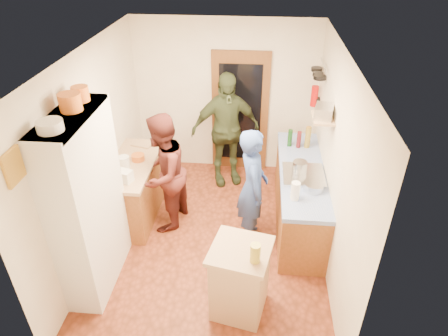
# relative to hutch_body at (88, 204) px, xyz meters

# --- Properties ---
(floor) EXTENTS (3.00, 4.00, 0.02)m
(floor) POSITION_rel_hutch_body_xyz_m (1.30, 0.80, -1.11)
(floor) COLOR brown
(floor) RESTS_ON ground
(ceiling) EXTENTS (3.00, 4.00, 0.02)m
(ceiling) POSITION_rel_hutch_body_xyz_m (1.30, 0.80, 1.51)
(ceiling) COLOR silver
(ceiling) RESTS_ON ground
(wall_back) EXTENTS (3.00, 0.02, 2.60)m
(wall_back) POSITION_rel_hutch_body_xyz_m (1.30, 2.81, 0.20)
(wall_back) COLOR silver
(wall_back) RESTS_ON ground
(wall_front) EXTENTS (3.00, 0.02, 2.60)m
(wall_front) POSITION_rel_hutch_body_xyz_m (1.30, -1.21, 0.20)
(wall_front) COLOR silver
(wall_front) RESTS_ON ground
(wall_left) EXTENTS (0.02, 4.00, 2.60)m
(wall_left) POSITION_rel_hutch_body_xyz_m (-0.21, 0.80, 0.20)
(wall_left) COLOR silver
(wall_left) RESTS_ON ground
(wall_right) EXTENTS (0.02, 4.00, 2.60)m
(wall_right) POSITION_rel_hutch_body_xyz_m (2.81, 0.80, 0.20)
(wall_right) COLOR silver
(wall_right) RESTS_ON ground
(door_frame) EXTENTS (0.95, 0.06, 2.10)m
(door_frame) POSITION_rel_hutch_body_xyz_m (1.55, 2.77, -0.05)
(door_frame) COLOR brown
(door_frame) RESTS_ON ground
(door_glass) EXTENTS (0.70, 0.02, 1.70)m
(door_glass) POSITION_rel_hutch_body_xyz_m (1.55, 2.74, -0.05)
(door_glass) COLOR black
(door_glass) RESTS_ON door_frame
(hutch_body) EXTENTS (0.40, 1.20, 2.20)m
(hutch_body) POSITION_rel_hutch_body_xyz_m (0.00, 0.00, 0.00)
(hutch_body) COLOR silver
(hutch_body) RESTS_ON ground
(hutch_top_shelf) EXTENTS (0.40, 1.14, 0.04)m
(hutch_top_shelf) POSITION_rel_hutch_body_xyz_m (0.00, 0.00, 1.08)
(hutch_top_shelf) COLOR silver
(hutch_top_shelf) RESTS_ON hutch_body
(plate_stack) EXTENTS (0.24, 0.24, 0.10)m
(plate_stack) POSITION_rel_hutch_body_xyz_m (0.00, -0.36, 1.15)
(plate_stack) COLOR white
(plate_stack) RESTS_ON hutch_top_shelf
(orange_pot_a) EXTENTS (0.22, 0.22, 0.18)m
(orange_pot_a) POSITION_rel_hutch_body_xyz_m (0.00, 0.10, 1.19)
(orange_pot_a) COLOR orange
(orange_pot_a) RESTS_ON hutch_top_shelf
(orange_pot_b) EXTENTS (0.18, 0.18, 0.16)m
(orange_pot_b) POSITION_rel_hutch_body_xyz_m (0.00, 0.35, 1.18)
(orange_pot_b) COLOR orange
(orange_pot_b) RESTS_ON hutch_top_shelf
(left_counter_base) EXTENTS (0.60, 1.40, 0.85)m
(left_counter_base) POSITION_rel_hutch_body_xyz_m (0.10, 1.25, -0.68)
(left_counter_base) COLOR #975329
(left_counter_base) RESTS_ON ground
(left_counter_top) EXTENTS (0.64, 1.44, 0.05)m
(left_counter_top) POSITION_rel_hutch_body_xyz_m (0.10, 1.25, -0.23)
(left_counter_top) COLOR tan
(left_counter_top) RESTS_ON left_counter_base
(toaster) EXTENTS (0.25, 0.20, 0.16)m
(toaster) POSITION_rel_hutch_body_xyz_m (0.15, 0.79, -0.12)
(toaster) COLOR white
(toaster) RESTS_ON left_counter_top
(kettle) EXTENTS (0.17, 0.17, 0.17)m
(kettle) POSITION_rel_hutch_body_xyz_m (0.05, 1.11, -0.11)
(kettle) COLOR white
(kettle) RESTS_ON left_counter_top
(orange_bowl) EXTENTS (0.21, 0.21, 0.08)m
(orange_bowl) POSITION_rel_hutch_body_xyz_m (0.18, 1.34, -0.16)
(orange_bowl) COLOR orange
(orange_bowl) RESTS_ON left_counter_top
(chopping_board) EXTENTS (0.35, 0.29, 0.02)m
(chopping_board) POSITION_rel_hutch_body_xyz_m (0.12, 1.80, -0.19)
(chopping_board) COLOR tan
(chopping_board) RESTS_ON left_counter_top
(right_counter_base) EXTENTS (0.60, 2.20, 0.84)m
(right_counter_base) POSITION_rel_hutch_body_xyz_m (2.50, 1.30, -0.68)
(right_counter_base) COLOR #975329
(right_counter_base) RESTS_ON ground
(right_counter_top) EXTENTS (0.62, 2.22, 0.06)m
(right_counter_top) POSITION_rel_hutch_body_xyz_m (2.50, 1.30, -0.23)
(right_counter_top) COLOR blue
(right_counter_top) RESTS_ON right_counter_base
(hob) EXTENTS (0.55, 0.58, 0.04)m
(hob) POSITION_rel_hutch_body_xyz_m (2.50, 1.13, -0.18)
(hob) COLOR silver
(hob) RESTS_ON right_counter_top
(pot_on_hob) EXTENTS (0.19, 0.19, 0.13)m
(pot_on_hob) POSITION_rel_hutch_body_xyz_m (2.45, 1.22, -0.10)
(pot_on_hob) COLOR silver
(pot_on_hob) RESTS_ON hob
(bottle_a) EXTENTS (0.08, 0.08, 0.27)m
(bottle_a) POSITION_rel_hutch_body_xyz_m (2.35, 1.96, -0.07)
(bottle_a) COLOR #143F14
(bottle_a) RESTS_ON right_counter_top
(bottle_b) EXTENTS (0.08, 0.08, 0.26)m
(bottle_b) POSITION_rel_hutch_body_xyz_m (2.48, 1.93, -0.07)
(bottle_b) COLOR #591419
(bottle_b) RESTS_ON right_counter_top
(bottle_c) EXTENTS (0.09, 0.09, 0.33)m
(bottle_c) POSITION_rel_hutch_body_xyz_m (2.61, 1.95, -0.03)
(bottle_c) COLOR olive
(bottle_c) RESTS_ON right_counter_top
(paper_towel) EXTENTS (0.11, 0.11, 0.24)m
(paper_towel) POSITION_rel_hutch_body_xyz_m (2.35, 0.59, -0.08)
(paper_towel) COLOR white
(paper_towel) RESTS_ON right_counter_top
(mixing_bowl) EXTENTS (0.29, 0.29, 0.10)m
(mixing_bowl) POSITION_rel_hutch_body_xyz_m (2.60, 0.82, -0.15)
(mixing_bowl) COLOR silver
(mixing_bowl) RESTS_ON right_counter_top
(island_base) EXTENTS (0.65, 0.65, 0.86)m
(island_base) POSITION_rel_hutch_body_xyz_m (1.74, -0.36, -0.67)
(island_base) COLOR tan
(island_base) RESTS_ON ground
(island_top) EXTENTS (0.74, 0.74, 0.05)m
(island_top) POSITION_rel_hutch_body_xyz_m (1.74, -0.36, -0.22)
(island_top) COLOR tan
(island_top) RESTS_ON island_base
(cutting_board) EXTENTS (0.40, 0.35, 0.02)m
(cutting_board) POSITION_rel_hutch_body_xyz_m (1.70, -0.30, -0.21)
(cutting_board) COLOR white
(cutting_board) RESTS_ON island_top
(oil_jar) EXTENTS (0.13, 0.13, 0.21)m
(oil_jar) POSITION_rel_hutch_body_xyz_m (1.89, -0.51, -0.08)
(oil_jar) COLOR #AD9E2D
(oil_jar) RESTS_ON island_top
(pan_rail) EXTENTS (0.02, 0.65, 0.02)m
(pan_rail) POSITION_rel_hutch_body_xyz_m (2.76, 2.33, 0.95)
(pan_rail) COLOR silver
(pan_rail) RESTS_ON wall_right
(pan_hang_a) EXTENTS (0.18, 0.18, 0.05)m
(pan_hang_a) POSITION_rel_hutch_body_xyz_m (2.70, 2.15, 0.82)
(pan_hang_a) COLOR black
(pan_hang_a) RESTS_ON pan_rail
(pan_hang_b) EXTENTS (0.16, 0.16, 0.05)m
(pan_hang_b) POSITION_rel_hutch_body_xyz_m (2.70, 2.35, 0.80)
(pan_hang_b) COLOR black
(pan_hang_b) RESTS_ON pan_rail
(pan_hang_c) EXTENTS (0.17, 0.17, 0.05)m
(pan_hang_c) POSITION_rel_hutch_body_xyz_m (2.70, 2.55, 0.81)
(pan_hang_c) COLOR black
(pan_hang_c) RESTS_ON pan_rail
(wall_shelf) EXTENTS (0.26, 0.42, 0.03)m
(wall_shelf) POSITION_rel_hutch_body_xyz_m (2.67, 1.25, 0.60)
(wall_shelf) COLOR tan
(wall_shelf) RESTS_ON wall_right
(radio) EXTENTS (0.28, 0.34, 0.15)m
(radio) POSITION_rel_hutch_body_xyz_m (2.67, 1.25, 0.69)
(radio) COLOR silver
(radio) RESTS_ON wall_shelf
(ext_bracket) EXTENTS (0.06, 0.10, 0.04)m
(ext_bracket) POSITION_rel_hutch_body_xyz_m (2.77, 2.50, 0.35)
(ext_bracket) COLOR black
(ext_bracket) RESTS_ON wall_right
(fire_extinguisher) EXTENTS (0.11, 0.11, 0.32)m
(fire_extinguisher) POSITION_rel_hutch_body_xyz_m (2.71, 2.50, 0.40)
(fire_extinguisher) COLOR red
(fire_extinguisher) RESTS_ON wall_right
(picture_frame) EXTENTS (0.03, 0.25, 0.30)m
(picture_frame) POSITION_rel_hutch_body_xyz_m (-0.18, -0.75, 0.95)
(picture_frame) COLOR gold
(picture_frame) RESTS_ON wall_left
(person_hob) EXTENTS (0.49, 0.66, 1.67)m
(person_hob) POSITION_rel_hutch_body_xyz_m (1.86, 0.87, -0.27)
(person_hob) COLOR #30488F
(person_hob) RESTS_ON ground
(person_left) EXTENTS (0.82, 0.96, 1.73)m
(person_left) POSITION_rel_hutch_body_xyz_m (0.63, 1.10, -0.24)
(person_left) COLOR #4D1E1A
(person_left) RESTS_ON ground
(person_back) EXTENTS (1.21, 0.82, 1.91)m
(person_back) POSITION_rel_hutch_body_xyz_m (1.36, 2.30, -0.15)
(person_back) COLOR #313B22
(person_back) RESTS_ON ground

